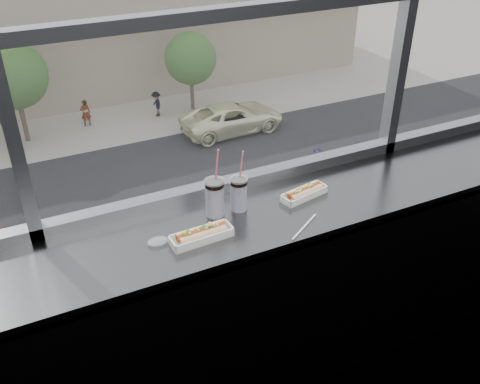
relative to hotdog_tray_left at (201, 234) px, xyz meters
name	(u,v)px	position (x,y,z in m)	size (l,w,h in m)	color
wall_back_lower	(235,268)	(0.33, 0.35, -0.58)	(6.00, 6.00, 0.00)	black
counter	(258,219)	(0.33, 0.08, -0.06)	(6.00, 0.55, 0.06)	slate
counter_fascia	(280,329)	(0.33, -0.18, -0.58)	(6.00, 0.04, 1.04)	slate
hotdog_tray_left	(201,234)	(0.00, 0.00, 0.00)	(0.30, 0.11, 0.07)	white
hotdog_tray_right	(304,192)	(0.61, 0.11, 0.00)	(0.27, 0.13, 0.06)	white
soda_cup_left	(215,196)	(0.14, 0.16, 0.08)	(0.10, 0.10, 0.36)	white
soda_cup_right	(239,192)	(0.26, 0.16, 0.07)	(0.09, 0.09, 0.33)	white
loose_straw	(304,227)	(0.47, -0.12, -0.02)	(0.01, 0.01, 0.24)	white
wrapper	(158,241)	(-0.19, 0.06, -0.02)	(0.10, 0.07, 0.02)	silver
plaza_ground	(0,64)	(0.33, 43.85, -12.13)	(120.00, 120.00, 0.00)	#9F998B
street_asphalt	(48,210)	(0.33, 20.35, -12.10)	(80.00, 10.00, 0.06)	black
far_sidewalk	(26,141)	(0.33, 28.35, -12.11)	(80.00, 6.00, 0.04)	#9F998B
car_near_d	(184,208)	(5.52, 16.35, -11.08)	(5.93, 2.47, 1.98)	silver
car_far_c	(232,113)	(11.54, 24.35, -10.94)	(6.77, 2.82, 2.26)	#FEFFCC
car_near_c	(12,249)	(-1.41, 16.35, -10.98)	(6.55, 2.73, 2.18)	#A12808
car_near_e	(376,156)	(15.64, 16.35, -10.91)	(6.98, 2.91, 2.33)	#4B2F91
pedestrian_b	(13,133)	(-0.24, 27.18, -10.95)	(1.01, 0.76, 2.27)	#66605B
pedestrian_c	(85,110)	(3.99, 28.90, -11.10)	(0.88, 0.66, 1.97)	#66605B
pedestrian_d	(156,102)	(8.27, 28.46, -11.14)	(0.84, 0.63, 1.90)	#66605B
tree_center	(13,76)	(0.47, 28.35, -8.25)	(3.66, 3.66, 5.72)	#47382B
tree_right	(190,59)	(10.63, 28.35, -8.72)	(3.22, 3.22, 5.03)	#47382B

